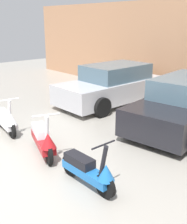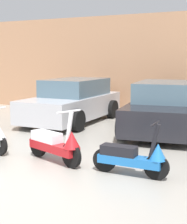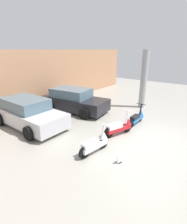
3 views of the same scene
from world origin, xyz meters
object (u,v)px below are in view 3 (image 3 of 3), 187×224
Objects in this scene: car_rear_center at (74,100)px; support_column_side at (144,80)px; scooter_front_left at (96,143)px; car_rear_left at (28,113)px; scooter_front_right at (120,127)px; scooter_front_center at (137,117)px; placard_near_left_scooter at (119,160)px.

support_column_side is (3.19, -2.92, 1.11)m from car_rear_center.
scooter_front_left is 0.36× the size of car_rear_left.
scooter_front_left is 0.34× the size of car_rear_center.
car_rear_center is at bearing 93.43° from scooter_front_right.
car_rear_left is (-3.43, 4.03, 0.31)m from scooter_front_center.
scooter_front_right is 2.06m from placard_near_left_scooter.
support_column_side is (6.05, 1.88, 1.64)m from placard_near_left_scooter.
support_column_side reaches higher than placard_near_left_scooter.
scooter_front_right is 0.35× the size of car_rear_center.
scooter_front_left is at bearing 88.39° from placard_near_left_scooter.
scooter_front_center is 0.34× the size of car_rear_left.
scooter_front_right is at bearing -168.77° from support_column_side.
car_rear_left reaches higher than scooter_front_right.
car_rear_center reaches higher than car_rear_left.
car_rear_center is 1.18× the size of support_column_side.
scooter_front_right is at bearing 177.09° from scooter_front_center.
scooter_front_center is at bearing -0.62° from car_rear_center.
scooter_front_left is 3.98m from car_rear_left.
placard_near_left_scooter is at bearing -83.83° from scooter_front_left.
support_column_side is (6.13, -3.09, 1.11)m from car_rear_left.
support_column_side is (2.70, 0.94, 1.42)m from scooter_front_center.
car_rear_left is (-0.10, 3.97, 0.29)m from scooter_front_left.
scooter_front_center is (3.32, -0.06, -0.01)m from scooter_front_left.
scooter_front_left is at bearing -171.68° from support_column_side.
support_column_side reaches higher than scooter_front_right.
car_rear_center is (1.09, 3.77, 0.27)m from scooter_front_right.
scooter_front_left reaches higher than scooter_front_center.
scooter_front_center is at bearing 15.70° from placard_near_left_scooter.
support_column_side is (6.02, 0.88, 1.41)m from scooter_front_left.
scooter_front_left is 3.32m from scooter_front_center.
scooter_front_right is at bearing 8.76° from scooter_front_left.
support_column_side is at bearing 19.33° from scooter_front_center.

